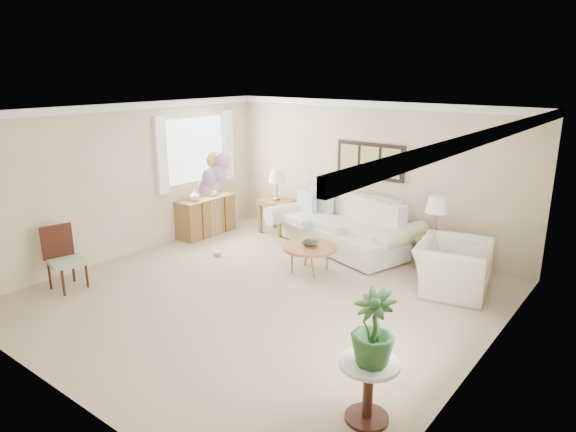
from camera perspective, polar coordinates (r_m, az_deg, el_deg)
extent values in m
plane|color=tan|center=(7.46, -2.66, -8.83)|extent=(6.00, 6.00, 0.00)
cube|color=beige|center=(9.44, 9.14, 4.61)|extent=(6.00, 0.04, 2.60)
cube|color=beige|center=(5.23, -24.74, -6.03)|extent=(6.00, 0.04, 2.60)
cube|color=beige|center=(9.20, -17.19, 3.80)|extent=(0.04, 6.00, 2.60)
cube|color=beige|center=(5.64, 21.17, -4.09)|extent=(0.04, 6.00, 2.60)
cube|color=white|center=(6.80, -2.94, 11.41)|extent=(6.00, 6.00, 0.02)
cube|color=white|center=(9.25, 9.39, 12.13)|extent=(6.00, 0.06, 0.12)
cube|color=white|center=(9.01, -17.73, 11.50)|extent=(0.06, 6.00, 0.12)
cube|color=white|center=(5.37, 22.20, 8.52)|extent=(0.06, 6.00, 0.12)
cube|color=white|center=(10.05, -10.29, 7.26)|extent=(0.04, 1.40, 1.20)
cube|color=white|center=(9.47, -13.95, 6.53)|extent=(0.10, 0.22, 1.40)
cube|color=white|center=(10.60, -6.72, 7.85)|extent=(0.10, 0.22, 1.40)
cube|color=black|center=(9.37, 9.12, 6.08)|extent=(1.35, 0.04, 0.65)
cube|color=#8C8C59|center=(9.55, 6.83, 6.35)|extent=(0.36, 0.02, 0.52)
cube|color=#8C8C59|center=(9.35, 9.04, 6.06)|extent=(0.36, 0.02, 0.52)
cube|color=#8C8C59|center=(9.15, 11.35, 5.74)|extent=(0.36, 0.02, 0.52)
cube|color=beige|center=(9.24, 5.91, -2.30)|extent=(2.61, 1.66, 0.40)
cube|color=beige|center=(9.41, 7.16, 0.80)|extent=(2.39, 0.94, 0.61)
cylinder|color=beige|center=(9.80, 0.21, 0.39)|extent=(0.63, 1.05, 0.35)
cylinder|color=beige|center=(8.64, 12.48, -2.14)|extent=(0.63, 1.05, 0.35)
cube|color=beige|center=(9.49, 2.22, -0.20)|extent=(0.86, 0.95, 0.13)
cube|color=beige|center=(9.12, 5.77, -0.94)|extent=(0.86, 0.95, 0.13)
cube|color=beige|center=(8.80, 9.61, -1.74)|extent=(0.86, 0.95, 0.13)
cube|color=#A8C0D8|center=(9.67, 2.09, 1.59)|extent=(0.42, 0.13, 0.42)
cube|color=#C7BE5F|center=(8.85, 10.69, -0.04)|extent=(0.42, 0.13, 0.42)
cube|color=#3B2319|center=(8.73, 11.40, -0.75)|extent=(0.37, 0.11, 0.37)
cube|color=beige|center=(9.31, 5.88, -3.59)|extent=(2.21, 0.88, 0.04)
cube|color=olive|center=(10.07, -1.23, 1.58)|extent=(0.61, 0.56, 0.09)
cube|color=olive|center=(10.14, -3.09, -0.29)|extent=(0.06, 0.06, 0.58)
cube|color=olive|center=(9.84, -0.93, -0.78)|extent=(0.06, 0.06, 0.58)
cube|color=olive|center=(10.47, -1.50, 0.25)|extent=(0.06, 0.06, 0.58)
cube|color=olive|center=(10.18, 0.64, -0.21)|extent=(0.06, 0.06, 0.58)
cube|color=olive|center=(8.62, 15.96, -2.35)|extent=(0.50, 0.46, 0.07)
cube|color=olive|center=(8.62, 14.13, -4.14)|extent=(0.05, 0.05, 0.47)
cube|color=olive|center=(8.48, 16.60, -4.66)|extent=(0.05, 0.05, 0.47)
cube|color=olive|center=(8.93, 15.08, -3.48)|extent=(0.05, 0.05, 0.47)
cube|color=olive|center=(8.80, 17.48, -3.97)|extent=(0.05, 0.05, 0.47)
cylinder|color=gray|center=(10.05, -1.24, 1.98)|extent=(0.14, 0.14, 0.06)
cylinder|color=gray|center=(10.01, -1.24, 2.97)|extent=(0.04, 0.04, 0.30)
cone|color=silver|center=(9.95, -1.25, 4.46)|extent=(0.33, 0.33, 0.24)
cylinder|color=gray|center=(8.60, 15.99, -1.91)|extent=(0.15, 0.15, 0.07)
cylinder|color=gray|center=(8.54, 16.09, -0.66)|extent=(0.04, 0.04, 0.33)
cone|color=silver|center=(8.46, 16.25, 1.24)|extent=(0.37, 0.37, 0.26)
cylinder|color=#8A5F3B|center=(8.15, 2.45, -3.50)|extent=(0.86, 0.86, 0.05)
cylinder|color=#8A5F3B|center=(8.28, 4.40, -4.83)|extent=(0.03, 0.03, 0.39)
cylinder|color=#8A5F3B|center=(8.49, 2.10, -4.25)|extent=(0.03, 0.03, 0.39)
cylinder|color=#8A5F3B|center=(8.19, 0.44, -5.03)|extent=(0.03, 0.03, 0.39)
cylinder|color=#8A5F3B|center=(7.96, 2.77, -5.66)|extent=(0.03, 0.03, 0.39)
imported|color=#2D2722|center=(8.15, 2.47, -3.10)|extent=(0.30, 0.30, 0.06)
imported|color=beige|center=(7.85, 17.85, -5.42)|extent=(1.18, 1.29, 0.73)
cylinder|color=silver|center=(4.84, 9.03, -15.87)|extent=(0.56, 0.56, 0.04)
cylinder|color=#33140E|center=(5.01, 8.87, -18.79)|extent=(0.09, 0.09, 0.56)
cylinder|color=#33140E|center=(5.17, 8.73, -21.39)|extent=(0.41, 0.41, 0.01)
imported|color=#224B29|center=(4.63, 9.45, -12.18)|extent=(0.47, 0.47, 0.70)
cube|color=gray|center=(8.20, -23.38, -4.72)|extent=(0.56, 0.56, 0.06)
cylinder|color=#33140E|center=(8.35, -24.94, -6.17)|extent=(0.04, 0.04, 0.38)
cylinder|color=#33140E|center=(8.04, -23.70, -6.86)|extent=(0.04, 0.04, 0.38)
cylinder|color=#33140E|center=(8.51, -22.75, -5.51)|extent=(0.04, 0.04, 0.38)
cylinder|color=#33140E|center=(8.21, -21.45, -6.16)|extent=(0.04, 0.04, 0.38)
cube|color=#33140E|center=(8.29, -24.29, -2.59)|extent=(0.15, 0.44, 0.51)
cube|color=olive|center=(10.16, -9.10, 0.01)|extent=(0.45, 1.20, 0.74)
cube|color=#33140E|center=(9.96, -10.33, -0.37)|extent=(0.46, 0.02, 0.70)
cube|color=#33140E|center=(10.35, -7.88, 0.37)|extent=(0.46, 0.02, 0.70)
imported|color=silver|center=(9.83, -10.37, 2.27)|extent=(0.22, 0.22, 0.20)
imported|color=beige|center=(10.16, -8.34, 2.70)|extent=(0.17, 0.17, 0.17)
cube|color=gray|center=(9.03, -7.86, -4.19)|extent=(0.10, 0.10, 0.08)
ellipsoid|color=pink|center=(8.69, -9.04, 3.22)|extent=(0.27, 0.27, 0.31)
cylinder|color=silver|center=(8.86, -8.42, -0.92)|extent=(0.01, 0.01, 1.01)
ellipsoid|color=#B881D3|center=(8.56, -7.69, 4.69)|extent=(0.27, 0.27, 0.31)
cylinder|color=silver|center=(8.79, -7.76, -0.23)|extent=(0.01, 0.01, 1.24)
ellipsoid|color=#D9CC62|center=(8.69, -8.23, 6.11)|extent=(0.27, 0.27, 0.31)
cylinder|color=silver|center=(8.84, -8.03, 0.50)|extent=(0.01, 0.01, 1.43)
ellipsoid|color=pink|center=(8.54, -7.25, 6.07)|extent=(0.27, 0.27, 0.31)
cylinder|color=silver|center=(8.76, -7.55, 0.43)|extent=(0.01, 0.01, 1.45)
ellipsoid|color=#B881D3|center=(8.55, -8.70, 4.27)|extent=(0.27, 0.27, 0.31)
cylinder|color=silver|center=(8.78, -8.25, -0.44)|extent=(0.01, 0.01, 1.19)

